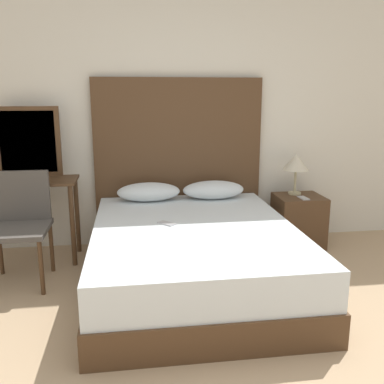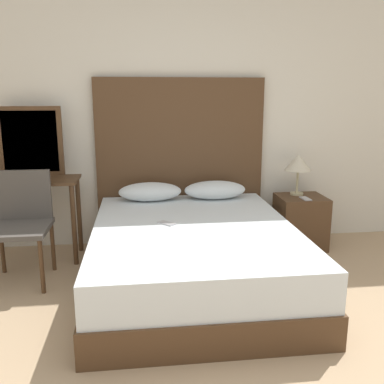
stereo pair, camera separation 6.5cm
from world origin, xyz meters
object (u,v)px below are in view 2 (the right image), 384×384
at_px(phone_on_bed, 167,223).
at_px(phone_on_nightstand, 305,199).
at_px(vanity_desk, 30,196).
at_px(table_lamp, 298,163).
at_px(chair, 20,219).
at_px(bed, 194,256).
at_px(nightstand, 300,222).

bearing_deg(phone_on_bed, phone_on_nightstand, 22.67).
bearing_deg(vanity_desk, phone_on_nightstand, -2.10).
height_order(table_lamp, vanity_desk, table_lamp).
xyz_separation_m(vanity_desk, chair, (0.02, -0.42, -0.09)).
distance_m(bed, chair, 1.48).
bearing_deg(table_lamp, phone_on_bed, -150.68).
height_order(table_lamp, phone_on_nightstand, table_lamp).
relative_size(nightstand, table_lamp, 1.29).
bearing_deg(table_lamp, bed, -144.16).
relative_size(bed, phone_on_nightstand, 13.60).
bearing_deg(nightstand, vanity_desk, -179.78).
relative_size(phone_on_bed, nightstand, 0.30).
relative_size(nightstand, phone_on_nightstand, 3.46).
xyz_separation_m(phone_on_nightstand, chair, (-2.60, -0.33, -0.01)).
xyz_separation_m(bed, table_lamp, (1.17, 0.84, 0.60)).
xyz_separation_m(phone_on_nightstand, vanity_desk, (-2.62, 0.10, 0.08)).
distance_m(nightstand, table_lamp, 0.59).
distance_m(phone_on_bed, vanity_desk, 1.40).
xyz_separation_m(phone_on_bed, nightstand, (1.40, 0.69, -0.25)).
relative_size(vanity_desk, chair, 0.98).
bearing_deg(vanity_desk, phone_on_bed, -29.19).
distance_m(table_lamp, vanity_desk, 2.61).
height_order(phone_on_bed, chair, chair).
bearing_deg(chair, phone_on_bed, -12.04).
distance_m(phone_on_bed, nightstand, 1.58).
bearing_deg(phone_on_bed, vanity_desk, 150.81).
distance_m(phone_on_nightstand, chair, 2.62).
bearing_deg(phone_on_nightstand, phone_on_bed, -157.33).
distance_m(bed, phone_on_nightstand, 1.38).
height_order(table_lamp, chair, table_lamp).
bearing_deg(phone_on_nightstand, chair, -172.81).
bearing_deg(table_lamp, vanity_desk, -177.90).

